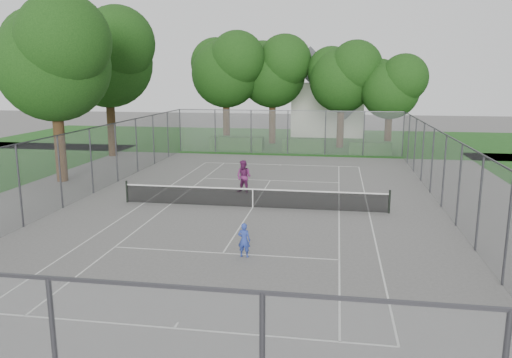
# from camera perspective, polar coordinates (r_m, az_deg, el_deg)

# --- Properties ---
(ground) EXTENTS (120.00, 120.00, 0.00)m
(ground) POSITION_cam_1_polar(r_m,az_deg,el_deg) (24.07, -0.38, -3.28)
(ground) COLOR #605E5C
(ground) RESTS_ON ground
(grass_far) EXTENTS (60.00, 20.00, 0.00)m
(grass_far) POSITION_cam_1_polar(r_m,az_deg,el_deg) (49.47, 4.65, 4.47)
(grass_far) COLOR #194914
(grass_far) RESTS_ON ground
(court_markings) EXTENTS (11.03, 23.83, 0.01)m
(court_markings) POSITION_cam_1_polar(r_m,az_deg,el_deg) (24.07, -0.38, -3.26)
(court_markings) COLOR silver
(court_markings) RESTS_ON ground
(tennis_net) EXTENTS (12.87, 0.10, 1.10)m
(tennis_net) POSITION_cam_1_polar(r_m,az_deg,el_deg) (23.94, -0.38, -2.10)
(tennis_net) COLOR black
(tennis_net) RESTS_ON ground
(perimeter_fence) EXTENTS (18.08, 34.08, 3.52)m
(perimeter_fence) POSITION_cam_1_polar(r_m,az_deg,el_deg) (23.67, -0.39, 0.96)
(perimeter_fence) COLOR #38383D
(perimeter_fence) RESTS_ON ground
(tree_far_left) EXTENTS (7.02, 6.41, 10.09)m
(tree_far_left) POSITION_cam_1_polar(r_m,az_deg,el_deg) (45.55, -3.38, 12.60)
(tree_far_left) COLOR #342113
(tree_far_left) RESTS_ON ground
(tree_far_midleft) EXTENTS (6.87, 6.27, 9.87)m
(tree_far_midleft) POSITION_cam_1_polar(r_m,az_deg,el_deg) (46.50, 2.01, 12.41)
(tree_far_midleft) COLOR #342113
(tree_far_midleft) RESTS_ON ground
(tree_far_midright) EXTENTS (6.39, 5.83, 9.18)m
(tree_far_midright) POSITION_cam_1_polar(r_m,az_deg,el_deg) (44.37, 9.92, 11.67)
(tree_far_midright) COLOR #342113
(tree_far_midright) RESTS_ON ground
(tree_far_right) EXTENTS (5.55, 5.07, 7.98)m
(tree_far_right) POSITION_cam_1_polar(r_m,az_deg,el_deg) (43.12, 15.22, 10.34)
(tree_far_right) COLOR #342113
(tree_far_right) RESTS_ON ground
(tree_side_back) EXTENTS (7.86, 7.18, 11.30)m
(tree_side_back) POSITION_cam_1_polar(r_m,az_deg,el_deg) (40.67, -16.56, 13.43)
(tree_side_back) COLOR #342113
(tree_side_back) RESTS_ON ground
(tree_side_front) EXTENTS (7.45, 6.80, 10.71)m
(tree_side_front) POSITION_cam_1_polar(r_m,az_deg,el_deg) (31.59, -22.14, 12.94)
(tree_side_front) COLOR #342113
(tree_side_front) RESTS_ON ground
(hedge_left) EXTENTS (4.53, 1.36, 1.13)m
(hedge_left) POSITION_cam_1_polar(r_m,az_deg,el_deg) (42.62, -2.18, 4.09)
(hedge_left) COLOR #1B4616
(hedge_left) RESTS_ON ground
(hedge_mid) EXTENTS (3.58, 1.02, 1.12)m
(hedge_mid) POSITION_cam_1_polar(r_m,az_deg,el_deg) (41.67, 5.51, 3.87)
(hedge_mid) COLOR #1B4616
(hedge_mid) RESTS_ON ground
(hedge_right) EXTENTS (3.35, 1.23, 1.01)m
(hedge_right) POSITION_cam_1_polar(r_m,az_deg,el_deg) (41.32, 12.88, 3.48)
(hedge_right) COLOR #1B4616
(hedge_right) RESTS_ON ground
(house) EXTENTS (7.30, 5.65, 9.08)m
(house) POSITION_cam_1_polar(r_m,az_deg,el_deg) (53.89, 8.22, 8.89)
(house) COLOR silver
(house) RESTS_ON ground
(girl_player) EXTENTS (0.48, 0.34, 1.23)m
(girl_player) POSITION_cam_1_polar(r_m,az_deg,el_deg) (17.52, -1.37, -6.98)
(girl_player) COLOR #2C42A5
(girl_player) RESTS_ON ground
(woman_player) EXTENTS (1.05, 0.93, 1.79)m
(woman_player) POSITION_cam_1_polar(r_m,az_deg,el_deg) (26.83, -1.40, 0.26)
(woman_player) COLOR #6B235B
(woman_player) RESTS_ON ground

